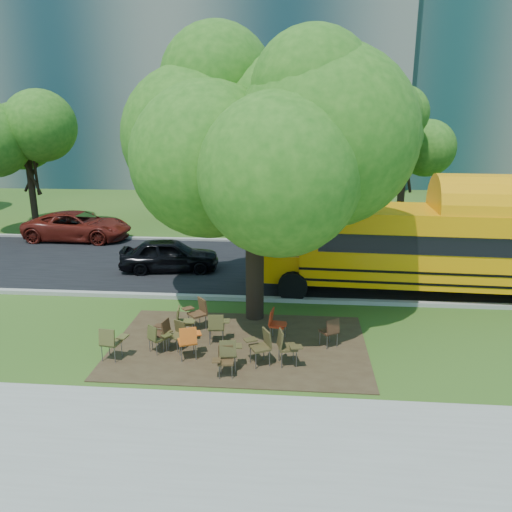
# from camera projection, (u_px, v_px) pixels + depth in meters

# --- Properties ---
(ground) EXTENTS (160.00, 160.00, 0.00)m
(ground) POSITION_uv_depth(u_px,v_px,m) (207.00, 337.00, 14.42)
(ground) COLOR #2B4F18
(ground) RESTS_ON ground
(sidewalk) EXTENTS (60.00, 4.00, 0.04)m
(sidewalk) POSITION_uv_depth(u_px,v_px,m) (161.00, 447.00, 9.62)
(sidewalk) COLOR gray
(sidewalk) RESTS_ON ground
(dirt_patch) EXTENTS (7.00, 4.50, 0.03)m
(dirt_patch) POSITION_uv_depth(u_px,v_px,m) (240.00, 345.00, 13.85)
(dirt_patch) COLOR #382819
(dirt_patch) RESTS_ON ground
(asphalt_road) EXTENTS (80.00, 8.00, 0.04)m
(asphalt_road) POSITION_uv_depth(u_px,v_px,m) (237.00, 266.00, 21.12)
(asphalt_road) COLOR black
(asphalt_road) RESTS_ON ground
(kerb_near) EXTENTS (80.00, 0.25, 0.14)m
(kerb_near) POSITION_uv_depth(u_px,v_px,m) (223.00, 298.00, 17.27)
(kerb_near) COLOR gray
(kerb_near) RESTS_ON ground
(kerb_far) EXTENTS (80.00, 0.25, 0.14)m
(kerb_far) POSITION_uv_depth(u_px,v_px,m) (247.00, 241.00, 25.03)
(kerb_far) COLOR gray
(kerb_far) RESTS_ON ground
(building_main) EXTENTS (38.00, 16.00, 22.00)m
(building_main) POSITION_uv_depth(u_px,v_px,m) (188.00, 60.00, 46.54)
(building_main) COLOR slate
(building_main) RESTS_ON ground
(bg_tree_0) EXTENTS (5.20, 5.20, 7.18)m
(bg_tree_0) POSITION_uv_depth(u_px,v_px,m) (27.00, 146.00, 26.60)
(bg_tree_0) COLOR black
(bg_tree_0) RESTS_ON ground
(bg_tree_2) EXTENTS (4.80, 4.80, 6.62)m
(bg_tree_2) POSITION_uv_depth(u_px,v_px,m) (170.00, 149.00, 29.00)
(bg_tree_2) COLOR black
(bg_tree_2) RESTS_ON ground
(bg_tree_3) EXTENTS (5.60, 5.60, 7.84)m
(bg_tree_3) POSITION_uv_depth(u_px,v_px,m) (406.00, 137.00, 25.79)
(bg_tree_3) COLOR black
(bg_tree_3) RESTS_ON ground
(main_tree) EXTENTS (7.20, 7.20, 9.20)m
(main_tree) POSITION_uv_depth(u_px,v_px,m) (255.00, 137.00, 14.21)
(main_tree) COLOR black
(main_tree) RESTS_ON ground
(school_bus) EXTENTS (12.76, 3.40, 3.09)m
(school_bus) POSITION_uv_depth(u_px,v_px,m) (462.00, 247.00, 17.20)
(school_bus) COLOR orange
(school_bus) RESTS_ON ground
(chair_0) EXTENTS (0.67, 0.55, 0.94)m
(chair_0) POSITION_uv_depth(u_px,v_px,m) (111.00, 340.00, 12.87)
(chair_0) COLOR #504A22
(chair_0) RESTS_ON ground
(chair_1) EXTENTS (0.70, 0.56, 0.82)m
(chair_1) POSITION_uv_depth(u_px,v_px,m) (157.00, 336.00, 13.28)
(chair_1) COLOR #42401D
(chair_1) RESTS_ON ground
(chair_2) EXTENTS (0.65, 0.73, 0.96)m
(chair_2) POSITION_uv_depth(u_px,v_px,m) (189.00, 339.00, 12.93)
(chair_2) COLOR #DB5A17
(chair_2) RESTS_ON ground
(chair_3) EXTENTS (0.67, 0.53, 0.81)m
(chair_3) POSITION_uv_depth(u_px,v_px,m) (177.00, 332.00, 13.54)
(chair_3) COLOR #4A4020
(chair_3) RESTS_ON ground
(chair_4) EXTENTS (0.61, 0.61, 0.90)m
(chair_4) POSITION_uv_depth(u_px,v_px,m) (229.00, 351.00, 12.34)
(chair_4) COLOR #453C1E
(chair_4) RESTS_ON ground
(chair_5) EXTENTS (0.52, 0.51, 0.79)m
(chair_5) POSITION_uv_depth(u_px,v_px,m) (225.00, 358.00, 12.14)
(chair_5) COLOR #442F18
(chair_5) RESTS_ON ground
(chair_6) EXTENTS (0.77, 0.65, 0.96)m
(chair_6) POSITION_uv_depth(u_px,v_px,m) (262.00, 343.00, 12.67)
(chair_6) COLOR #43381D
(chair_6) RESTS_ON ground
(chair_7) EXTENTS (0.68, 0.65, 0.96)m
(chair_7) POSITION_uv_depth(u_px,v_px,m) (286.00, 345.00, 12.60)
(chair_7) COLOR #42371C
(chair_7) RESTS_ON ground
(chair_8) EXTENTS (0.51, 0.65, 0.87)m
(chair_8) POSITION_uv_depth(u_px,v_px,m) (162.00, 331.00, 13.53)
(chair_8) COLOR #402717
(chair_8) RESTS_ON ground
(chair_9) EXTENTS (0.82, 0.65, 0.96)m
(chair_9) POSITION_uv_depth(u_px,v_px,m) (198.00, 310.00, 14.80)
(chair_9) COLOR #4E311C
(chair_9) RESTS_ON ground
(chair_10) EXTENTS (0.61, 0.62, 0.94)m
(chair_10) POSITION_uv_depth(u_px,v_px,m) (183.00, 320.00, 14.17)
(chair_10) COLOR brown
(chair_10) RESTS_ON ground
(chair_11) EXTENTS (0.61, 0.59, 0.92)m
(chair_11) POSITION_uv_depth(u_px,v_px,m) (217.00, 325.00, 13.84)
(chair_11) COLOR #49431F
(chair_11) RESTS_ON ground
(chair_12) EXTENTS (0.54, 0.66, 0.92)m
(chair_12) POSITION_uv_depth(u_px,v_px,m) (276.00, 322.00, 14.04)
(chair_12) COLOR #AE2B12
(chair_12) RESTS_ON ground
(chair_13) EXTENTS (0.58, 0.73, 0.87)m
(chair_13) POSITION_uv_depth(u_px,v_px,m) (331.00, 329.00, 13.64)
(chair_13) COLOR #3E2416
(chair_13) RESTS_ON ground
(black_car) EXTENTS (4.14, 2.10, 1.35)m
(black_car) POSITION_uv_depth(u_px,v_px,m) (170.00, 255.00, 20.31)
(black_car) COLOR black
(black_car) RESTS_ON ground
(bg_car_red) EXTENTS (5.31, 2.54, 1.46)m
(bg_car_red) POSITION_uv_depth(u_px,v_px,m) (78.00, 226.00, 25.26)
(bg_car_red) COLOR #58150F
(bg_car_red) RESTS_ON ground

